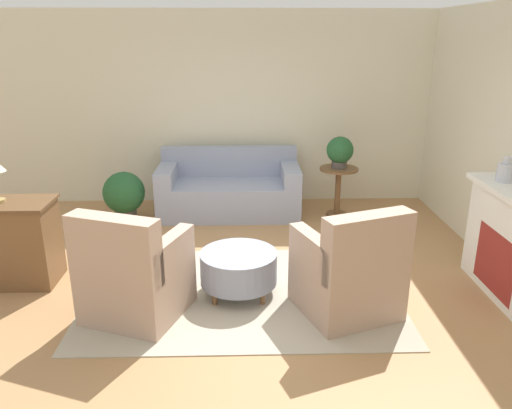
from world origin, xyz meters
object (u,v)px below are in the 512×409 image
object	(u,v)px
ottoman_table	(239,267)
potted_plant_on_side_table	(340,151)
couch	(229,190)
side_table	(338,183)
armchair_left	(133,276)
potted_plant_floor	(124,194)
dresser	(6,241)
vase_mantel_near	(505,172)
armchair_right	(350,274)

from	to	relation	value
ottoman_table	potted_plant_on_side_table	distance (m)	2.72
couch	side_table	distance (m)	1.55
ottoman_table	armchair_left	bearing A→B (deg)	-157.05
side_table	potted_plant_floor	size ratio (longest dim) A/B	0.99
couch	ottoman_table	bearing A→B (deg)	-86.42
potted_plant_floor	side_table	bearing A→B (deg)	3.57
armchair_left	dresser	bearing A→B (deg)	153.48
vase_mantel_near	potted_plant_floor	size ratio (longest dim) A/B	0.36
armchair_left	potted_plant_on_side_table	world-z (taller)	potted_plant_on_side_table
ottoman_table	side_table	size ratio (longest dim) A/B	1.09
ottoman_table	potted_plant_floor	xyz separation A→B (m)	(-1.57, 2.07, 0.11)
couch	potted_plant_floor	world-z (taller)	couch
armchair_left	dresser	distance (m)	1.60
dresser	potted_plant_on_side_table	bearing A→B (deg)	27.23
ottoman_table	potted_plant_floor	bearing A→B (deg)	127.23
side_table	vase_mantel_near	xyz separation A→B (m)	(1.23, -2.03, 0.71)
couch	ottoman_table	xyz separation A→B (m)	(0.15, -2.40, -0.05)
vase_mantel_near	potted_plant_floor	xyz separation A→B (m)	(-4.19, 1.85, -0.79)
ottoman_table	side_table	world-z (taller)	side_table
couch	armchair_left	size ratio (longest dim) A/B	1.90
ottoman_table	potted_plant_floor	world-z (taller)	potted_plant_floor
couch	armchair_right	bearing A→B (deg)	-67.44
armchair_left	vase_mantel_near	size ratio (longest dim) A/B	4.16
side_table	potted_plant_on_side_table	distance (m)	0.46
couch	dresser	world-z (taller)	couch
ottoman_table	potted_plant_on_side_table	size ratio (longest dim) A/B	1.73
armchair_right	potted_plant_floor	bearing A→B (deg)	136.32
vase_mantel_near	couch	bearing A→B (deg)	141.81
armchair_right	side_table	size ratio (longest dim) A/B	1.50
vase_mantel_near	potted_plant_floor	world-z (taller)	vase_mantel_near
potted_plant_on_side_table	side_table	bearing A→B (deg)	180.00
dresser	vase_mantel_near	bearing A→B (deg)	-1.14
armchair_left	ottoman_table	distance (m)	1.03
armchair_left	side_table	world-z (taller)	armchair_left
couch	armchair_right	distance (m)	3.03
armchair_left	vase_mantel_near	distance (m)	3.70
armchair_right	armchair_left	bearing A→B (deg)	180.00
side_table	dresser	world-z (taller)	dresser
side_table	ottoman_table	bearing A→B (deg)	-121.63
couch	potted_plant_on_side_table	bearing A→B (deg)	-5.42
vase_mantel_near	dresser	bearing A→B (deg)	178.86
armchair_left	side_table	bearing A→B (deg)	48.71
armchair_right	vase_mantel_near	world-z (taller)	vase_mantel_near
side_table	potted_plant_on_side_table	bearing A→B (deg)	0.00
armchair_left	armchair_right	world-z (taller)	same
armchair_left	ottoman_table	size ratio (longest dim) A/B	1.37
side_table	armchair_left	bearing A→B (deg)	-131.29
side_table	potted_plant_floor	world-z (taller)	potted_plant_floor
couch	vase_mantel_near	distance (m)	3.63
potted_plant_on_side_table	armchair_right	bearing A→B (deg)	-98.06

